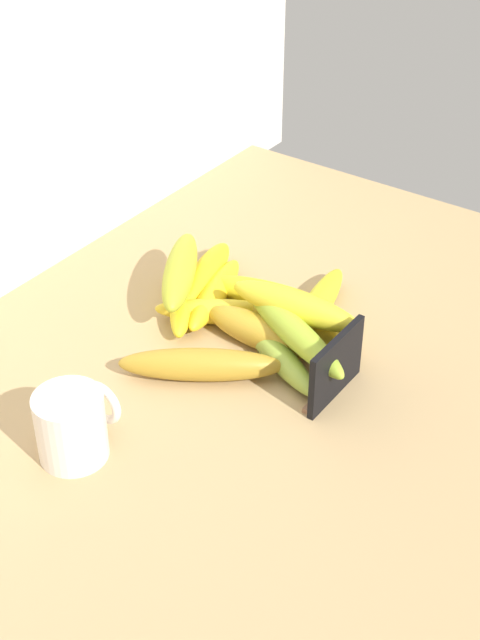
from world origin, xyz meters
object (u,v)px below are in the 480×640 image
(coffee_mug, at_px, (73,425))
(banana_7, at_px, (276,299))
(banana_11, at_px, (295,306))
(banana_8, at_px, (258,331))
(banana_10, at_px, (294,331))
(banana_4, at_px, (206,274))
(banana_9, at_px, (317,308))
(banana_1, at_px, (215,294))
(banana_5, at_px, (300,327))
(banana_6, at_px, (183,298))
(banana_2, at_px, (227,312))
(banana_0, at_px, (201,365))
(chalkboard_sign, at_px, (335,369))
(banana_12, at_px, (180,271))
(banana_3, at_px, (278,355))

(coffee_mug, height_order, banana_7, coffee_mug)
(banana_11, bearing_deg, banana_8, 123.22)
(banana_10, bearing_deg, banana_4, 68.06)
(banana_11, bearing_deg, banana_9, 5.99)
(banana_1, height_order, banana_7, banana_7)
(banana_7, height_order, banana_8, same)
(banana_7, xyz_separation_m, banana_9, (0.02, -0.05, -0.00))
(banana_7, bearing_deg, banana_5, -120.15)
(banana_1, relative_size, banana_7, 0.86)
(banana_1, bearing_deg, banana_6, 136.42)
(banana_2, xyz_separation_m, banana_9, (0.08, -0.09, 0.00))
(banana_6, xyz_separation_m, banana_9, (0.08, -0.16, 0.00))
(banana_1, distance_m, banana_10, 0.17)
(banana_1, bearing_deg, banana_0, -149.39)
(banana_11, bearing_deg, banana_1, 83.08)
(chalkboard_sign, relative_size, banana_4, 0.66)
(banana_7, height_order, banana_12, banana_12)
(chalkboard_sign, distance_m, banana_7, 0.18)
(banana_4, bearing_deg, banana_12, -179.83)
(banana_10, bearing_deg, banana_2, 78.59)
(chalkboard_sign, height_order, coffee_mug, chalkboard_sign)
(banana_1, xyz_separation_m, banana_8, (-0.04, -0.10, 0.00))
(chalkboard_sign, xyz_separation_m, banana_7, (0.10, 0.15, -0.02))
(banana_5, bearing_deg, banana_8, 136.36)
(banana_0, height_order, banana_10, banana_10)
(banana_9, xyz_separation_m, banana_12, (-0.08, 0.17, 0.04))
(banana_6, distance_m, banana_12, 0.04)
(banana_6, bearing_deg, banana_7, -59.35)
(banana_11, distance_m, banana_12, 0.18)
(banana_6, height_order, banana_9, banana_9)
(banana_12, bearing_deg, banana_9, -65.26)
(banana_0, relative_size, banana_6, 1.14)
(banana_9, bearing_deg, banana_3, -173.47)
(banana_1, distance_m, banana_11, 0.15)
(banana_0, bearing_deg, banana_5, -22.69)
(banana_1, xyz_separation_m, banana_9, (0.05, -0.13, 0.00))
(banana_2, xyz_separation_m, banana_7, (0.06, -0.04, 0.00))
(chalkboard_sign, bearing_deg, banana_2, 76.70)
(banana_8, bearing_deg, chalkboard_sign, -102.35)
(banana_1, bearing_deg, banana_2, -123.26)
(banana_1, xyz_separation_m, banana_11, (-0.02, -0.14, 0.04))
(banana_2, distance_m, banana_6, 0.07)
(banana_4, bearing_deg, banana_5, -100.23)
(banana_6, height_order, banana_10, banana_10)
(chalkboard_sign, xyz_separation_m, banana_4, (0.10, 0.27, -0.02))
(chalkboard_sign, bearing_deg, banana_4, 69.53)
(banana_6, relative_size, banana_9, 0.90)
(banana_8, distance_m, banana_9, 0.10)
(banana_3, height_order, banana_4, banana_4)
(chalkboard_sign, relative_size, banana_5, 0.68)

